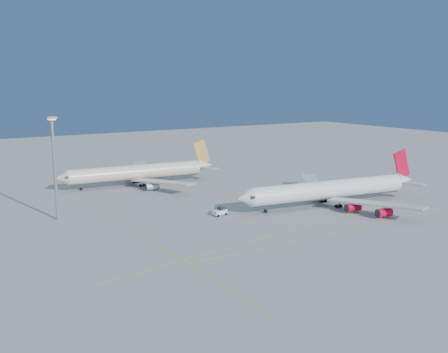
% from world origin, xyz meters
% --- Properties ---
extents(ground, '(500.00, 500.00, 0.00)m').
position_xyz_m(ground, '(0.00, 0.00, 0.00)').
color(ground, slate).
rests_on(ground, ground).
extents(taxiway_lines, '(118.86, 140.00, 0.02)m').
position_xyz_m(taxiway_lines, '(-14.71, 6.34, 0.01)').
color(taxiway_lines, '#D89C0C').
rests_on(taxiway_lines, ground).
extents(airliner_virgin, '(61.31, 54.60, 15.14)m').
position_xyz_m(airliner_virgin, '(18.88, 6.30, 4.57)').
color(airliner_virgin, white).
rests_on(airliner_virgin, ground).
extents(airliner_etihad, '(57.09, 52.51, 14.89)m').
position_xyz_m(airliner_etihad, '(-16.59, 64.17, 4.53)').
color(airliner_etihad, beige).
rests_on(airliner_etihad, ground).
extents(pushback_tug, '(4.15, 2.87, 2.20)m').
position_xyz_m(pushback_tug, '(-14.98, 14.11, 1.02)').
color(pushback_tug, white).
rests_on(pushback_tug, ground).
extents(light_mast, '(2.32, 2.32, 26.79)m').
position_xyz_m(light_mast, '(-52.99, 33.28, 15.81)').
color(light_mast, gray).
rests_on(light_mast, ground).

